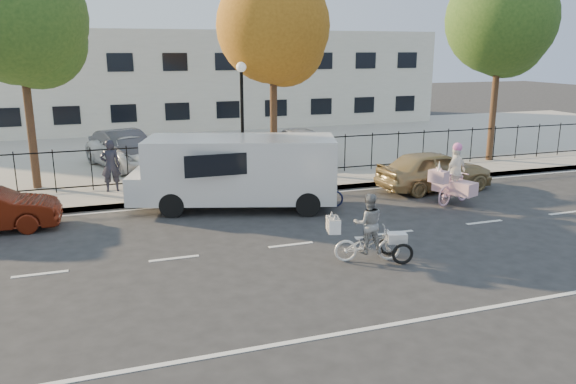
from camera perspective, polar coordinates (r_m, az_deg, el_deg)
name	(u,v)px	position (r m, az deg, el deg)	size (l,w,h in m)	color
ground	(291,245)	(14.60, 0.30, -5.40)	(120.00, 120.00, 0.00)	#333334
road_markings	(291,245)	(14.60, 0.30, -5.38)	(60.00, 9.52, 0.01)	silver
curb	(242,195)	(19.21, -4.67, -0.35)	(60.00, 0.10, 0.15)	#A8A399
sidewalk	(235,188)	(20.19, -5.41, 0.37)	(60.00, 2.20, 0.15)	#A8A399
parking_lot	(193,148)	(28.75, -9.63, 4.43)	(60.00, 15.60, 0.15)	#A8A399
iron_fence	(227,160)	(21.06, -6.18, 3.23)	(58.00, 0.06, 1.50)	black
building	(165,79)	(38.29, -12.36, 11.15)	(34.00, 10.00, 6.00)	silver
lamppost	(242,101)	(20.48, -4.71, 9.21)	(0.36, 0.36, 4.33)	black
street_sign	(178,151)	(20.26, -11.08, 4.09)	(0.85, 0.06, 1.80)	black
zebra_trike	(368,235)	(13.48, 8.13, -4.36)	(1.95, 1.07, 1.67)	white
unicorn_bike	(454,182)	(18.96, 16.55, 1.00)	(2.05, 1.49, 2.03)	#F1B7D1
bull_bike	(317,187)	(17.85, 2.97, 0.56)	(1.90, 1.34, 1.71)	#0F1433
white_van	(238,170)	(17.65, -5.14, 2.25)	(6.85, 3.81, 2.26)	white
gold_sedan	(434,170)	(20.70, 14.65, 2.15)	(1.71, 4.24, 1.44)	#9E8655
pedestrian	(110,166)	(20.15, -17.59, 2.57)	(0.66, 0.43, 1.80)	black
lot_car_b	(129,152)	(24.14, -15.83, 3.97)	(2.18, 4.73, 1.31)	white
lot_car_c	(125,148)	(24.51, -16.26, 4.28)	(1.56, 4.46, 1.47)	#45464C
lot_car_d	(303,144)	(24.70, 1.51, 4.88)	(1.69, 4.21, 1.43)	#B3B5BB
tree_west	(24,24)	(21.33, -25.25, 15.15)	(4.45, 4.45, 8.16)	#442D1D
tree_mid	(276,32)	(22.19, -1.21, 15.96)	(4.33, 4.33, 7.93)	#442D1D
tree_east	(503,25)	(26.22, 20.98, 15.57)	(4.60, 4.60, 8.43)	#442D1D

